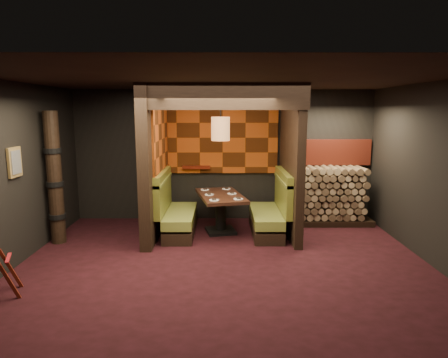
% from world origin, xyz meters
% --- Properties ---
extents(floor, '(6.50, 5.50, 0.02)m').
position_xyz_m(floor, '(0.00, 0.00, -0.01)').
color(floor, black).
rests_on(floor, ground).
extents(ceiling, '(6.50, 5.50, 0.02)m').
position_xyz_m(ceiling, '(0.00, 0.00, 2.86)').
color(ceiling, black).
rests_on(ceiling, ground).
extents(wall_back, '(6.50, 0.02, 2.85)m').
position_xyz_m(wall_back, '(0.00, 2.76, 1.43)').
color(wall_back, black).
rests_on(wall_back, ground).
extents(wall_front, '(6.50, 0.02, 2.85)m').
position_xyz_m(wall_front, '(0.00, -2.76, 1.43)').
color(wall_front, black).
rests_on(wall_front, ground).
extents(wall_left, '(0.02, 5.50, 2.85)m').
position_xyz_m(wall_left, '(-3.26, 0.00, 1.43)').
color(wall_left, black).
rests_on(wall_left, ground).
extents(wall_right, '(0.02, 5.50, 2.85)m').
position_xyz_m(wall_right, '(3.26, 0.00, 1.43)').
color(wall_right, black).
rests_on(wall_right, ground).
extents(partition_left, '(0.20, 2.20, 2.85)m').
position_xyz_m(partition_left, '(-1.35, 1.65, 1.43)').
color(partition_left, black).
rests_on(partition_left, floor).
extents(partition_right, '(0.15, 2.10, 2.85)m').
position_xyz_m(partition_right, '(1.30, 1.70, 1.43)').
color(partition_right, black).
rests_on(partition_right, floor).
extents(header_beam, '(2.85, 0.18, 0.44)m').
position_xyz_m(header_beam, '(-0.02, 0.70, 2.63)').
color(header_beam, black).
rests_on(header_beam, partition_left).
extents(tapa_back_panel, '(2.40, 0.06, 1.55)m').
position_xyz_m(tapa_back_panel, '(-0.02, 2.71, 1.82)').
color(tapa_back_panel, '#9D3D0F').
rests_on(tapa_back_panel, wall_back).
extents(tapa_side_panel, '(0.04, 1.85, 1.45)m').
position_xyz_m(tapa_side_panel, '(-1.23, 1.82, 1.85)').
color(tapa_side_panel, '#9D3D0F').
rests_on(tapa_side_panel, partition_left).
extents(lacquer_shelf, '(0.60, 0.12, 0.07)m').
position_xyz_m(lacquer_shelf, '(-0.60, 2.65, 1.18)').
color(lacquer_shelf, '#54150A').
rests_on(lacquer_shelf, wall_back).
extents(booth_bench_left, '(0.68, 1.60, 1.14)m').
position_xyz_m(booth_bench_left, '(-0.96, 1.65, 0.40)').
color(booth_bench_left, black).
rests_on(booth_bench_left, floor).
extents(booth_bench_right, '(0.68, 1.60, 1.14)m').
position_xyz_m(booth_bench_right, '(0.93, 1.65, 0.40)').
color(booth_bench_right, black).
rests_on(booth_bench_right, floor).
extents(dining_table, '(1.09, 1.60, 0.77)m').
position_xyz_m(dining_table, '(-0.06, 1.71, 0.54)').
color(dining_table, black).
rests_on(dining_table, floor).
extents(place_settings, '(0.84, 1.26, 0.03)m').
position_xyz_m(place_settings, '(-0.06, 1.71, 0.78)').
color(place_settings, white).
rests_on(place_settings, dining_table).
extents(pendant_lamp, '(0.35, 0.35, 1.02)m').
position_xyz_m(pendant_lamp, '(-0.06, 1.66, 2.06)').
color(pendant_lamp, '#A0693C').
rests_on(pendant_lamp, ceiling).
extents(framed_picture, '(0.05, 0.36, 0.46)m').
position_xyz_m(framed_picture, '(-3.22, 0.10, 1.62)').
color(framed_picture, olive).
rests_on(framed_picture, wall_left).
extents(totem_column, '(0.31, 0.31, 2.40)m').
position_xyz_m(totem_column, '(-3.05, 1.10, 1.19)').
color(totem_column, black).
rests_on(totem_column, floor).
extents(firewood_stack, '(1.73, 0.70, 1.22)m').
position_xyz_m(firewood_stack, '(2.29, 2.35, 0.61)').
color(firewood_stack, black).
rests_on(firewood_stack, floor).
extents(mosaic_header, '(1.83, 0.10, 0.56)m').
position_xyz_m(mosaic_header, '(2.29, 2.68, 1.50)').
color(mosaic_header, maroon).
rests_on(mosaic_header, wall_back).
extents(bay_front_post, '(0.08, 0.08, 2.85)m').
position_xyz_m(bay_front_post, '(1.39, 1.96, 1.43)').
color(bay_front_post, black).
rests_on(bay_front_post, floor).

